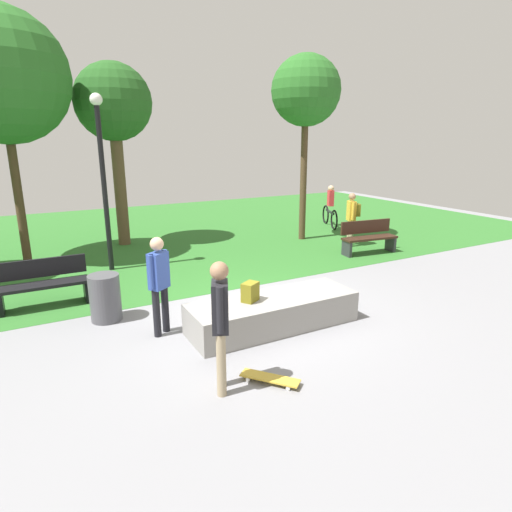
% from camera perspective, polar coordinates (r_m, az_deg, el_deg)
% --- Properties ---
extents(ground_plane, '(28.00, 28.00, 0.00)m').
position_cam_1_polar(ground_plane, '(7.98, -1.06, -7.72)').
color(ground_plane, gray).
extents(grass_lawn, '(26.60, 12.68, 0.01)m').
position_cam_1_polar(grass_lawn, '(14.90, -14.87, 2.75)').
color(grass_lawn, '#2D6B28').
rests_on(grass_lawn, ground_plane).
extents(concrete_ledge, '(2.92, 0.96, 0.53)m').
position_cam_1_polar(concrete_ledge, '(7.38, 2.31, -7.51)').
color(concrete_ledge, gray).
rests_on(concrete_ledge, ground_plane).
extents(backpack_on_ledge, '(0.34, 0.32, 0.32)m').
position_cam_1_polar(backpack_on_ledge, '(7.09, -0.78, -4.79)').
color(backpack_on_ledge, olive).
rests_on(backpack_on_ledge, concrete_ledge).
extents(skater_performing_trick, '(0.31, 0.40, 1.72)m').
position_cam_1_polar(skater_performing_trick, '(5.33, -4.76, -8.14)').
color(skater_performing_trick, tan).
rests_on(skater_performing_trick, ground_plane).
extents(skater_watching, '(0.38, 0.35, 1.64)m').
position_cam_1_polar(skater_watching, '(7.06, -12.76, -2.99)').
color(skater_watching, black).
rests_on(skater_watching, ground_plane).
extents(skateboard_by_ledge, '(0.66, 0.75, 0.08)m').
position_cam_1_polar(skateboard_by_ledge, '(5.91, 1.86, -15.90)').
color(skateboard_by_ledge, gold).
rests_on(skateboard_by_ledge, ground_plane).
extents(park_bench_near_path, '(1.64, 0.65, 0.91)m').
position_cam_1_polar(park_bench_near_path, '(12.41, 14.68, 2.54)').
color(park_bench_near_path, '#331E14').
rests_on(park_bench_near_path, ground_plane).
extents(park_bench_by_oak, '(1.61, 0.49, 0.91)m').
position_cam_1_polar(park_bench_by_oak, '(9.14, -26.39, -3.14)').
color(park_bench_by_oak, black).
rests_on(park_bench_by_oak, ground_plane).
extents(tree_young_birch, '(2.06, 2.06, 5.51)m').
position_cam_1_polar(tree_young_birch, '(13.60, 6.65, 20.80)').
color(tree_young_birch, '#4C3823').
rests_on(tree_young_birch, grass_lawn).
extents(tree_leaning_ash, '(2.16, 2.16, 5.19)m').
position_cam_1_polar(tree_leaning_ash, '(13.41, -18.43, 18.45)').
color(tree_leaning_ash, brown).
rests_on(tree_leaning_ash, grass_lawn).
extents(tree_tall_oak, '(3.15, 3.15, 6.12)m').
position_cam_1_polar(tree_tall_oak, '(12.47, -30.78, 19.80)').
color(tree_tall_oak, '#4C3823').
rests_on(tree_tall_oak, grass_lawn).
extents(lamp_post, '(0.28, 0.28, 4.10)m').
position_cam_1_polar(lamp_post, '(10.74, -19.74, 11.15)').
color(lamp_post, black).
rests_on(lamp_post, ground_plane).
extents(trash_bin, '(0.53, 0.53, 0.84)m').
position_cam_1_polar(trash_bin, '(8.04, -19.40, -5.24)').
color(trash_bin, '#4C4C51').
rests_on(trash_bin, ground_plane).
extents(pedestrian_with_backpack, '(0.43, 0.41, 1.58)m').
position_cam_1_polar(pedestrian_with_backpack, '(13.05, 12.63, 5.37)').
color(pedestrian_with_backpack, tan).
rests_on(pedestrian_with_backpack, ground_plane).
extents(cyclist_on_bicycle, '(0.73, 1.71, 1.52)m').
position_cam_1_polar(cyclist_on_bicycle, '(15.97, 9.82, 6.17)').
color(cyclist_on_bicycle, black).
rests_on(cyclist_on_bicycle, ground_plane).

